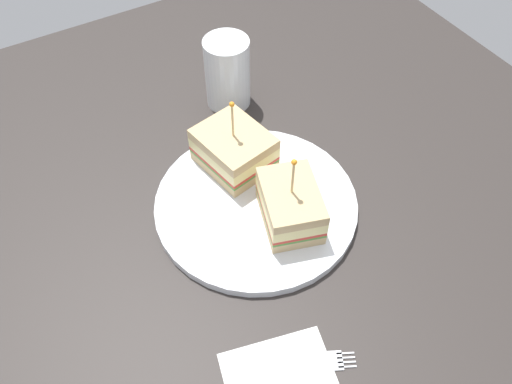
{
  "coord_description": "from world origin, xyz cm",
  "views": [
    {
      "loc": [
        21.33,
        36.36,
        56.01
      ],
      "look_at": [
        0.0,
        0.0,
        3.27
      ],
      "focal_mm": 36.6,
      "sensor_mm": 36.0,
      "label": 1
    }
  ],
  "objects_px": {
    "plate": "(256,204)",
    "drink_glass": "(228,75)",
    "sandwich_half_back": "(290,205)",
    "fork": "(315,362)",
    "sandwich_half_front": "(234,149)"
  },
  "relations": [
    {
      "from": "sandwich_half_front",
      "to": "drink_glass",
      "type": "xyz_separation_m",
      "value": [
        -0.06,
        -0.13,
        0.01
      ]
    },
    {
      "from": "sandwich_half_front",
      "to": "fork",
      "type": "xyz_separation_m",
      "value": [
        0.06,
        0.29,
        -0.04
      ]
    },
    {
      "from": "sandwich_half_front",
      "to": "sandwich_half_back",
      "type": "height_order",
      "value": "same"
    },
    {
      "from": "sandwich_half_back",
      "to": "fork",
      "type": "height_order",
      "value": "sandwich_half_back"
    },
    {
      "from": "sandwich_half_front",
      "to": "drink_glass",
      "type": "height_order",
      "value": "sandwich_half_front"
    },
    {
      "from": "drink_glass",
      "to": "fork",
      "type": "distance_m",
      "value": 0.44
    },
    {
      "from": "sandwich_half_back",
      "to": "fork",
      "type": "xyz_separation_m",
      "value": [
        0.08,
        0.17,
        -0.04
      ]
    },
    {
      "from": "plate",
      "to": "sandwich_half_front",
      "type": "distance_m",
      "value": 0.08
    },
    {
      "from": "sandwich_half_back",
      "to": "fork",
      "type": "distance_m",
      "value": 0.19
    },
    {
      "from": "plate",
      "to": "fork",
      "type": "relative_size",
      "value": 2.47
    },
    {
      "from": "sandwich_half_front",
      "to": "fork",
      "type": "distance_m",
      "value": 0.3
    },
    {
      "from": "plate",
      "to": "sandwich_half_front",
      "type": "xyz_separation_m",
      "value": [
        -0.01,
        -0.07,
        0.03
      ]
    },
    {
      "from": "sandwich_half_back",
      "to": "drink_glass",
      "type": "distance_m",
      "value": 0.26
    },
    {
      "from": "sandwich_half_back",
      "to": "fork",
      "type": "bearing_deg",
      "value": 66.01
    },
    {
      "from": "plate",
      "to": "drink_glass",
      "type": "xyz_separation_m",
      "value": [
        -0.07,
        -0.21,
        0.05
      ]
    }
  ]
}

